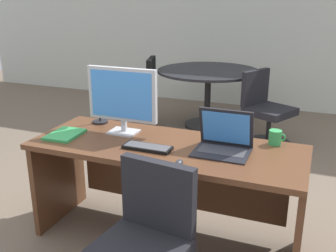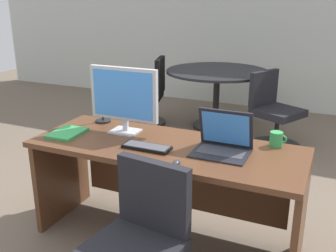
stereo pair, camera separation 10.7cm
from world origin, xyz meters
TOP-DOWN VIEW (x-y plane):
  - ground at (0.00, 1.50)m, footprint 12.00×12.00m
  - back_wall at (0.00, 3.81)m, footprint 10.00×0.10m
  - desk at (0.00, 0.05)m, footprint 1.79×0.68m
  - monitor at (-0.37, 0.11)m, footprint 0.51×0.16m
  - laptop at (0.37, 0.05)m, footprint 0.34×0.28m
  - keyboard at (-0.08, -0.11)m, footprint 0.31×0.12m
  - mouse at (0.19, -0.27)m, footprint 0.04×0.07m
  - desk_lamp at (-0.65, 0.23)m, footprint 0.12×0.14m
  - book at (-0.72, -0.09)m, footprint 0.21×0.28m
  - coffee_mug at (0.66, 0.27)m, footprint 0.11×0.08m
  - meeting_table at (-0.44, 2.54)m, footprint 1.29×1.29m
  - meeting_chair_near at (-1.29, 2.31)m, footprint 0.58×0.57m
  - meeting_chair_far at (0.36, 2.14)m, footprint 0.63×0.62m

SIDE VIEW (x-z plane):
  - ground at x=0.00m, z-range 0.00..0.00m
  - meeting_chair_far at x=0.36m, z-range -0.07..0.78m
  - meeting_chair_near at x=-1.29m, z-range -0.09..0.80m
  - desk at x=0.00m, z-range 0.16..0.88m
  - meeting_table at x=-0.44m, z-range 0.20..0.95m
  - book at x=-0.72m, z-range 0.72..0.74m
  - keyboard at x=-0.08m, z-range 0.72..0.74m
  - mouse at x=0.19m, z-range 0.72..0.75m
  - coffee_mug at x=0.66m, z-range 0.72..0.82m
  - laptop at x=0.37m, z-range 0.67..0.93m
  - monitor at x=-0.37m, z-range 0.75..1.22m
  - desk_lamp at x=-0.65m, z-range 0.81..1.21m
  - back_wall at x=0.00m, z-range 0.00..2.80m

